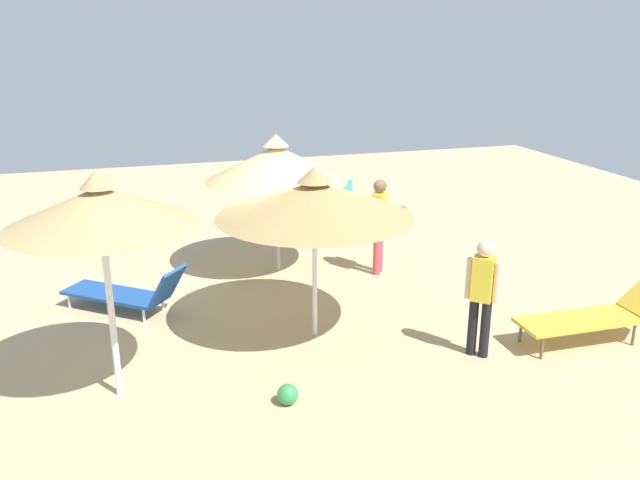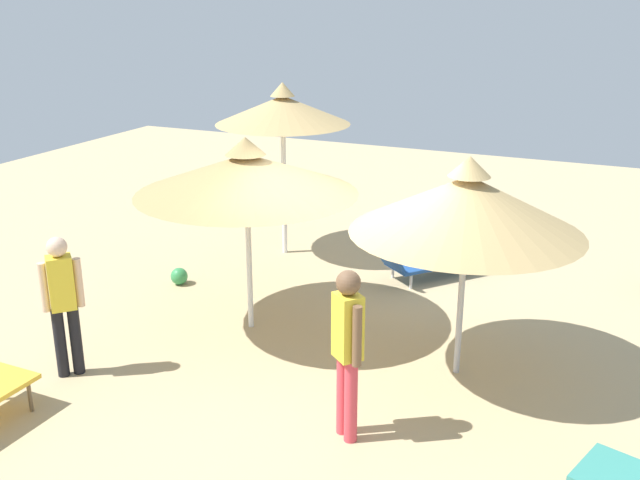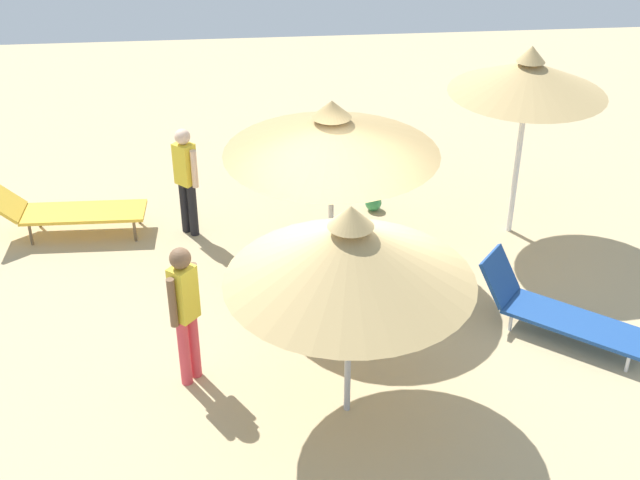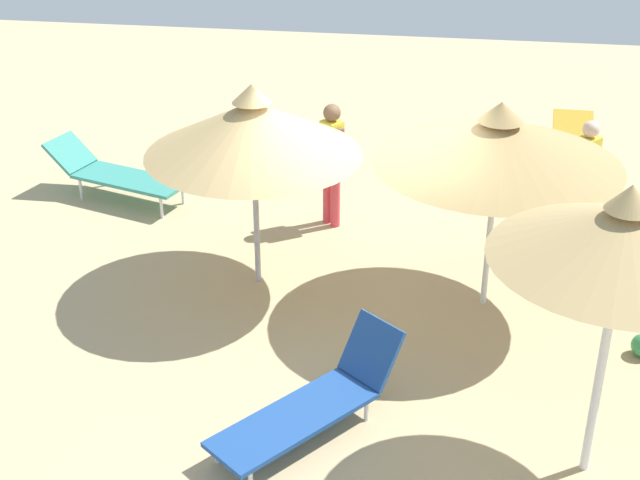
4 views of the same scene
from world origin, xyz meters
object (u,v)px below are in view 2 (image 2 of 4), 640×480
object	(u,v)px
parasol_umbrella_edge	(283,110)
person_standing_far_right	(348,344)
person_standing_front	(63,298)
parasol_umbrella_near_left	(467,204)
beach_ball	(179,276)
lounge_chair_back	(427,258)
parasol_umbrella_near_right	(246,174)

from	to	relation	value
parasol_umbrella_edge	person_standing_far_right	xyz separation A→B (m)	(3.00, -4.60, -1.39)
parasol_umbrella_edge	person_standing_front	size ratio (longest dim) A/B	1.70
parasol_umbrella_edge	person_standing_far_right	world-z (taller)	parasol_umbrella_edge
parasol_umbrella_near_left	person_standing_front	bearing A→B (deg)	-155.23
parasol_umbrella_near_left	parasol_umbrella_edge	world-z (taller)	parasol_umbrella_edge
person_standing_front	parasol_umbrella_near_left	bearing A→B (deg)	24.77
parasol_umbrella_near_left	person_standing_far_right	bearing A→B (deg)	-111.29
parasol_umbrella_edge	person_standing_front	world-z (taller)	parasol_umbrella_edge
person_standing_front	beach_ball	bearing A→B (deg)	98.93
person_standing_front	lounge_chair_back	bearing A→B (deg)	57.73
beach_ball	person_standing_far_right	bearing A→B (deg)	-35.00
parasol_umbrella_edge	lounge_chair_back	world-z (taller)	parasol_umbrella_edge
parasol_umbrella_edge	beach_ball	size ratio (longest dim) A/B	11.06
lounge_chair_back	beach_ball	xyz separation A→B (m)	(-3.32, -1.76, -0.20)
lounge_chair_back	person_standing_front	distance (m)	5.44
parasol_umbrella_near_left	parasol_umbrella_edge	size ratio (longest dim) A/B	0.90
lounge_chair_back	person_standing_front	xyz separation A→B (m)	(-2.88, -4.57, 0.62)
lounge_chair_back	beach_ball	size ratio (longest dim) A/B	7.74
lounge_chair_back	person_standing_front	world-z (taller)	person_standing_front
person_standing_front	beach_ball	distance (m)	2.96
parasol_umbrella_near_left	lounge_chair_back	world-z (taller)	parasol_umbrella_near_left
lounge_chair_back	parasol_umbrella_near_right	bearing A→B (deg)	-121.90
lounge_chair_back	parasol_umbrella_near_left	bearing A→B (deg)	-66.87
parasol_umbrella_edge	parasol_umbrella_near_right	bearing A→B (deg)	-72.01
person_standing_far_right	beach_ball	xyz separation A→B (m)	(-3.81, 2.67, -0.88)
parasol_umbrella_edge	parasol_umbrella_near_right	size ratio (longest dim) A/B	1.02
beach_ball	person_standing_front	bearing A→B (deg)	-81.07
parasol_umbrella_near_left	parasol_umbrella_edge	distance (m)	4.68
lounge_chair_back	person_standing_far_right	bearing A→B (deg)	-83.77
person_standing_far_right	beach_ball	distance (m)	4.73
parasol_umbrella_edge	parasol_umbrella_near_right	world-z (taller)	parasol_umbrella_edge
parasol_umbrella_near_left	parasol_umbrella_near_right	bearing A→B (deg)	177.89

